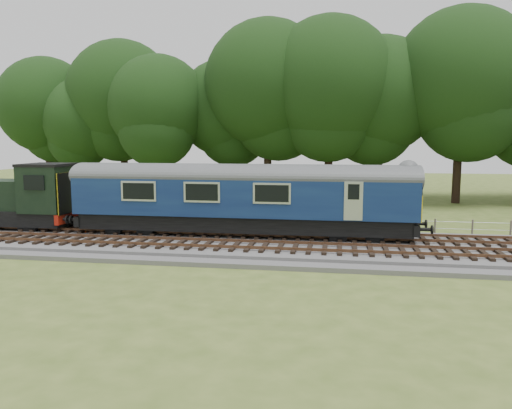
# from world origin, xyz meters

# --- Properties ---
(ground) EXTENTS (120.00, 120.00, 0.00)m
(ground) POSITION_xyz_m (0.00, 0.00, 0.00)
(ground) COLOR #4A6023
(ground) RESTS_ON ground
(ballast) EXTENTS (70.00, 7.00, 0.35)m
(ballast) POSITION_xyz_m (0.00, 0.00, 0.17)
(ballast) COLOR #4C4C4F
(ballast) RESTS_ON ground
(track_north) EXTENTS (67.20, 2.40, 0.21)m
(track_north) POSITION_xyz_m (0.00, 1.40, 0.42)
(track_north) COLOR black
(track_north) RESTS_ON ballast
(track_south) EXTENTS (67.20, 2.40, 0.21)m
(track_south) POSITION_xyz_m (0.00, -1.60, 0.42)
(track_south) COLOR black
(track_south) RESTS_ON ballast
(fence) EXTENTS (64.00, 0.12, 1.00)m
(fence) POSITION_xyz_m (0.00, 4.50, 0.00)
(fence) COLOR #6B6054
(fence) RESTS_ON ground
(tree_line) EXTENTS (70.00, 8.00, 18.00)m
(tree_line) POSITION_xyz_m (0.00, 22.00, 0.00)
(tree_line) COLOR black
(tree_line) RESTS_ON ground
(dmu_railcar) EXTENTS (18.05, 2.86, 3.88)m
(dmu_railcar) POSITION_xyz_m (-4.49, 1.40, 2.61)
(dmu_railcar) COLOR black
(dmu_railcar) RESTS_ON ground
(shunter_loco) EXTENTS (8.92, 2.60, 3.38)m
(shunter_loco) POSITION_xyz_m (-18.41, 1.40, 1.97)
(shunter_loco) COLOR black
(shunter_loco) RESTS_ON ground
(worker) EXTENTS (0.78, 0.71, 1.78)m
(worker) POSITION_xyz_m (-12.99, 0.77, 1.24)
(worker) COLOR #EE440C
(worker) RESTS_ON ballast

